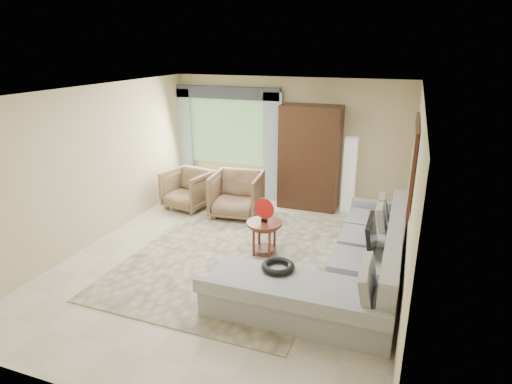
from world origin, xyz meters
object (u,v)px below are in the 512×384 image
at_px(armchair_right, 237,195).
at_px(floor_lamp, 349,175).
at_px(armchair_left, 188,189).
at_px(tv_screen, 372,236).
at_px(potted_plant, 182,180).
at_px(coffee_table, 264,238).
at_px(armoire, 310,158).
at_px(sectional_sofa, 347,269).

distance_m(armchair_right, floor_lamp, 2.28).
relative_size(armchair_left, armchair_right, 0.91).
height_order(tv_screen, armchair_right, tv_screen).
bearing_deg(armchair_left, tv_screen, -14.02).
xyz_separation_m(tv_screen, potted_plant, (-4.47, 2.68, -0.47)).
relative_size(coffee_table, floor_lamp, 0.38).
xyz_separation_m(armchair_right, floor_lamp, (2.01, 1.03, 0.32)).
relative_size(armchair_right, armoire, 0.45).
bearing_deg(tv_screen, coffee_table, 169.69).
height_order(sectional_sofa, coffee_table, sectional_sofa).
height_order(armchair_left, armoire, armoire).
height_order(potted_plant, floor_lamp, floor_lamp).
bearing_deg(armchair_right, potted_plant, 145.08).
xyz_separation_m(armchair_right, potted_plant, (-1.76, 0.97, -0.19)).
xyz_separation_m(tv_screen, floor_lamp, (-0.70, 2.73, 0.03)).
height_order(armchair_left, armchair_right, armchair_right).
height_order(tv_screen, potted_plant, tv_screen).
bearing_deg(tv_screen, floor_lamp, 104.36).
relative_size(sectional_sofa, potted_plant, 7.03).
distance_m(coffee_table, floor_lamp, 2.65).
relative_size(armchair_right, floor_lamp, 0.64).
relative_size(armchair_right, potted_plant, 1.94).
bearing_deg(sectional_sofa, armoire, 113.06).
bearing_deg(armoire, tv_screen, -60.71).
xyz_separation_m(sectional_sofa, tv_screen, (0.27, 0.22, 0.44)).
bearing_deg(armchair_left, potted_plant, 136.77).
relative_size(sectional_sofa, armoire, 1.65).
xyz_separation_m(armoire, floor_lamp, (0.80, 0.06, -0.30)).
xyz_separation_m(coffee_table, potted_plant, (-2.81, 2.37, -0.05)).
distance_m(coffee_table, potted_plant, 3.68).
distance_m(sectional_sofa, coffee_table, 1.49).
height_order(coffee_table, armoire, armoire).
bearing_deg(armchair_left, sectional_sofa, -18.47).
height_order(sectional_sofa, armchair_right, sectional_sofa).
bearing_deg(armoire, coffee_table, -93.86).
xyz_separation_m(coffee_table, armoire, (0.16, 2.37, 0.75)).
bearing_deg(coffee_table, armoire, 86.14).
distance_m(sectional_sofa, tv_screen, 0.56).
relative_size(tv_screen, coffee_table, 1.31).
bearing_deg(armchair_right, floor_lamp, 20.97).
xyz_separation_m(armchair_left, armoire, (2.31, 0.91, 0.65)).
distance_m(armchair_left, potted_plant, 1.13).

